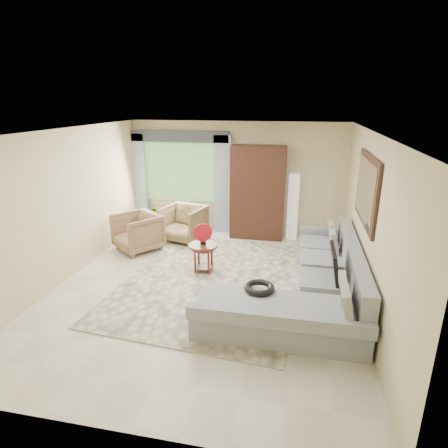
% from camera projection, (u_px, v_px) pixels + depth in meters
% --- Properties ---
extents(ground, '(6.00, 6.00, 0.00)m').
position_uv_depth(ground, '(206.00, 288.00, 6.38)').
color(ground, silver).
rests_on(ground, ground).
extents(area_rug, '(3.33, 4.24, 0.02)m').
position_uv_depth(area_rug, '(214.00, 280.00, 6.64)').
color(area_rug, beige).
rests_on(area_rug, ground).
extents(sectional_sofa, '(2.30, 3.46, 0.90)m').
position_uv_depth(sectional_sofa, '(314.00, 288.00, 5.79)').
color(sectional_sofa, gray).
rests_on(sectional_sofa, ground).
extents(tv_screen, '(0.14, 0.74, 0.48)m').
position_uv_depth(tv_screen, '(335.00, 264.00, 5.59)').
color(tv_screen, black).
rests_on(tv_screen, sectional_sofa).
extents(garden_hose, '(0.43, 0.43, 0.09)m').
position_uv_depth(garden_hose, '(259.00, 288.00, 5.24)').
color(garden_hose, black).
rests_on(garden_hose, sectional_sofa).
extents(coffee_table, '(0.54, 0.54, 0.54)m').
position_uv_depth(coffee_table, '(203.00, 258.00, 6.89)').
color(coffee_table, '#4B1A14').
rests_on(coffee_table, ground).
extents(red_disc, '(0.32, 0.17, 0.34)m').
position_uv_depth(red_disc, '(203.00, 233.00, 6.74)').
color(red_disc, red).
rests_on(red_disc, coffee_table).
extents(armchair_left, '(1.20, 1.20, 0.79)m').
position_uv_depth(armchair_left, '(137.00, 232.00, 7.89)').
color(armchair_left, '#937750').
rests_on(armchair_left, ground).
extents(armchair_right, '(1.04, 1.06, 0.80)m').
position_uv_depth(armchair_right, '(184.00, 223.00, 8.44)').
color(armchair_right, '#A08457').
rests_on(armchair_right, ground).
extents(potted_plant, '(0.59, 0.52, 0.60)m').
position_uv_depth(potted_plant, '(152.00, 217.00, 9.21)').
color(potted_plant, '#999999').
rests_on(potted_plant, ground).
extents(armoire, '(1.20, 0.55, 2.10)m').
position_uv_depth(armoire, '(258.00, 193.00, 8.48)').
color(armoire, '#331611').
rests_on(armoire, ground).
extents(floor_lamp, '(0.24, 0.24, 1.50)m').
position_uv_depth(floor_lamp, '(293.00, 207.00, 8.47)').
color(floor_lamp, silver).
rests_on(floor_lamp, ground).
extents(window, '(1.80, 0.04, 1.40)m').
position_uv_depth(window, '(180.00, 172.00, 8.96)').
color(window, '#669E59').
rests_on(window, wall_back).
extents(curtain_left, '(0.40, 0.08, 2.30)m').
position_uv_depth(curtain_left, '(139.00, 181.00, 9.15)').
color(curtain_left, '#9EB7CC').
rests_on(curtain_left, ground).
extents(curtain_right, '(0.40, 0.08, 2.30)m').
position_uv_depth(curtain_right, '(223.00, 185.00, 8.75)').
color(curtain_right, '#9EB7CC').
rests_on(curtain_right, ground).
extents(valance, '(2.40, 0.12, 0.26)m').
position_uv_depth(valance, '(178.00, 136.00, 8.62)').
color(valance, '#1E232D').
rests_on(valance, wall_back).
extents(wall_mirror, '(0.05, 1.70, 1.05)m').
position_uv_depth(wall_mirror, '(366.00, 190.00, 5.69)').
color(wall_mirror, black).
rests_on(wall_mirror, wall_right).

